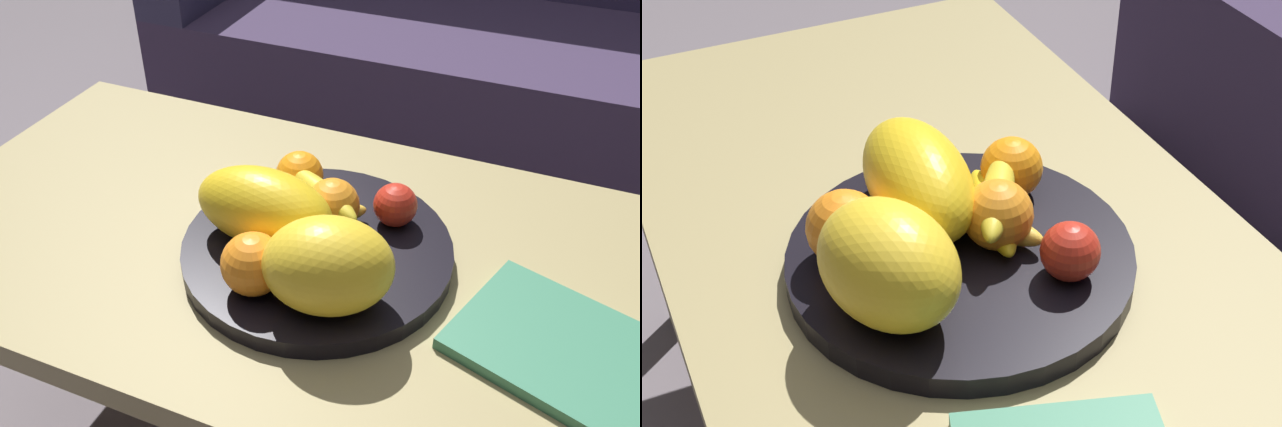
% 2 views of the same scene
% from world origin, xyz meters
% --- Properties ---
extents(coffee_table, '(1.21, 0.61, 0.46)m').
position_xyz_m(coffee_table, '(0.00, 0.00, 0.41)').
color(coffee_table, '#9E8E5B').
rests_on(coffee_table, ground_plane).
extents(fruit_bowl, '(0.36, 0.36, 0.03)m').
position_xyz_m(fruit_bowl, '(0.00, -0.02, 0.47)').
color(fruit_bowl, black).
rests_on(fruit_bowl, coffee_table).
extents(melon_large_front, '(0.19, 0.11, 0.10)m').
position_xyz_m(melon_large_front, '(-0.07, -0.04, 0.54)').
color(melon_large_front, yellow).
rests_on(melon_large_front, fruit_bowl).
extents(melon_smaller_beside, '(0.18, 0.16, 0.12)m').
position_xyz_m(melon_smaller_beside, '(0.06, -0.11, 0.54)').
color(melon_smaller_beside, yellow).
rests_on(melon_smaller_beside, fruit_bowl).
extents(orange_front, '(0.08, 0.08, 0.08)m').
position_xyz_m(orange_front, '(-0.04, -0.13, 0.52)').
color(orange_front, orange).
rests_on(orange_front, fruit_bowl).
extents(orange_left, '(0.07, 0.07, 0.07)m').
position_xyz_m(orange_left, '(0.01, 0.02, 0.52)').
color(orange_left, orange).
rests_on(orange_left, fruit_bowl).
extents(orange_right, '(0.07, 0.07, 0.07)m').
position_xyz_m(orange_right, '(-0.07, 0.08, 0.52)').
color(orange_right, orange).
rests_on(orange_right, fruit_bowl).
extents(apple_front, '(0.06, 0.06, 0.06)m').
position_xyz_m(apple_front, '(0.08, 0.06, 0.51)').
color(apple_front, red).
rests_on(apple_front, fruit_bowl).
extents(banana_bunch, '(0.16, 0.13, 0.06)m').
position_xyz_m(banana_bunch, '(-0.02, 0.02, 0.51)').
color(banana_bunch, yellow).
rests_on(banana_bunch, fruit_bowl).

